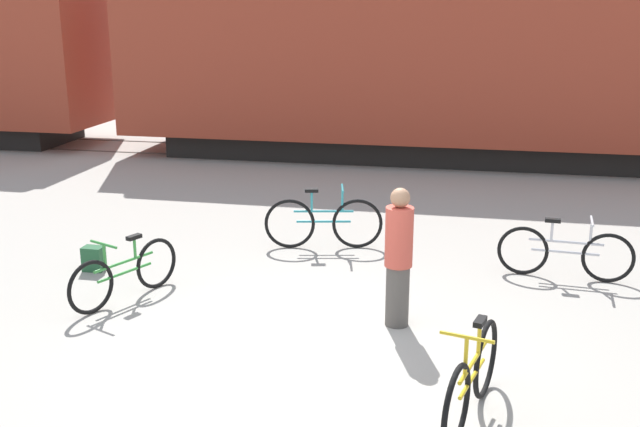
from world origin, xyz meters
TOP-DOWN VIEW (x-y plane):
  - ground_plane at (0.00, 0.00)m, footprint 80.00×80.00m
  - freight_train at (0.00, 10.47)m, footprint 42.22×2.89m
  - rail_near at (0.00, 9.76)m, footprint 54.22×0.07m
  - rail_far at (0.00, 11.19)m, footprint 54.22×0.07m
  - bicycle_silver at (2.83, 2.88)m, footprint 1.76×0.46m
  - bicycle_green at (-2.56, 0.99)m, footprint 0.72×1.57m
  - bicycle_teal at (-0.57, 3.49)m, footprint 1.74×0.49m
  - bicycle_yellow at (1.66, -0.96)m, footprint 0.53×1.67m
  - person_in_red at (0.80, 0.93)m, footprint 0.31×0.31m
  - backpack at (-3.47, 1.88)m, footprint 0.28×0.20m

SIDE VIEW (x-z plane):
  - ground_plane at x=0.00m, z-range 0.00..0.00m
  - rail_near at x=0.00m, z-range 0.00..0.01m
  - rail_far at x=0.00m, z-range 0.00..0.01m
  - backpack at x=-3.47m, z-range 0.00..0.34m
  - bicycle_green at x=-2.56m, z-range -0.06..0.76m
  - bicycle_silver at x=2.83m, z-range -0.06..0.78m
  - bicycle_yellow at x=1.66m, z-range -0.07..0.85m
  - bicycle_teal at x=-0.57m, z-range -0.07..0.87m
  - person_in_red at x=0.80m, z-range 0.01..1.62m
  - freight_train at x=0.00m, z-range 0.13..5.34m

